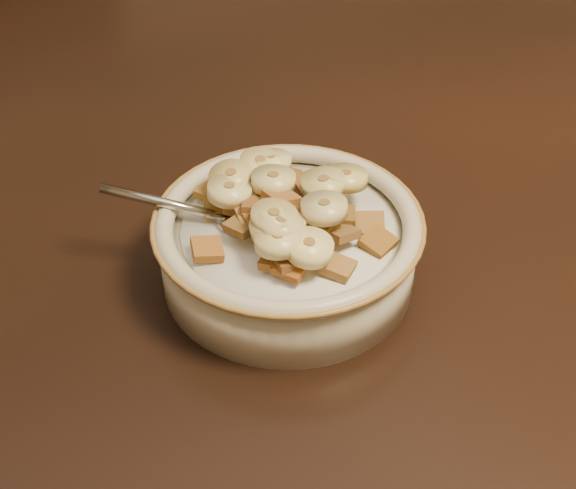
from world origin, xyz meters
name	(u,v)px	position (x,y,z in m)	size (l,w,h in m)	color
table	(129,215)	(0.00, 0.00, 0.73)	(1.40, 0.90, 0.04)	black
chair	(22,171)	(-0.08, 0.51, 0.46)	(0.41, 0.41, 0.93)	black
cereal_bowl	(288,254)	(0.09, -0.14, 0.77)	(0.18, 0.18, 0.04)	#BEB897
milk	(288,230)	(0.09, -0.14, 0.79)	(0.15, 0.15, 0.00)	white
spoon	(247,222)	(0.06, -0.13, 0.80)	(0.03, 0.04, 0.01)	#B2B2B2
cereal_square_0	(219,206)	(0.05, -0.11, 0.80)	(0.02, 0.02, 0.01)	brown
cereal_square_1	(276,184)	(0.09, -0.11, 0.81)	(0.02, 0.02, 0.01)	#9C511C
cereal_square_2	(340,232)	(0.11, -0.17, 0.81)	(0.02, 0.02, 0.01)	brown
cereal_square_3	(269,215)	(0.07, -0.15, 0.82)	(0.02, 0.02, 0.01)	brown
cereal_square_4	(234,186)	(0.07, -0.09, 0.80)	(0.02, 0.02, 0.01)	brown
cereal_square_5	(370,225)	(0.14, -0.16, 0.80)	(0.02, 0.02, 0.01)	olive
cereal_square_6	(338,267)	(0.10, -0.19, 0.80)	(0.02, 0.02, 0.01)	olive
cereal_square_7	(378,242)	(0.14, -0.18, 0.80)	(0.02, 0.02, 0.01)	#9C611B
cereal_square_8	(278,260)	(0.07, -0.18, 0.80)	(0.02, 0.02, 0.01)	brown
cereal_square_9	(305,212)	(0.10, -0.15, 0.81)	(0.02, 0.02, 0.01)	brown
cereal_square_10	(259,216)	(0.07, -0.14, 0.81)	(0.02, 0.02, 0.01)	brown
cereal_square_11	(243,225)	(0.05, -0.14, 0.81)	(0.02, 0.02, 0.01)	brown
cereal_square_12	(207,249)	(0.03, -0.15, 0.80)	(0.02, 0.02, 0.01)	#8F4C17
cereal_square_13	(252,214)	(0.06, -0.14, 0.81)	(0.02, 0.02, 0.01)	olive
cereal_square_14	(278,207)	(0.08, -0.14, 0.82)	(0.02, 0.02, 0.01)	brown
cereal_square_15	(320,225)	(0.10, -0.16, 0.81)	(0.02, 0.02, 0.01)	brown
cereal_square_16	(292,265)	(0.07, -0.19, 0.80)	(0.02, 0.02, 0.01)	#9A591D
cereal_square_17	(328,178)	(0.13, -0.10, 0.80)	(0.02, 0.02, 0.01)	brown
cereal_square_18	(281,198)	(0.08, -0.14, 0.82)	(0.02, 0.02, 0.01)	brown
cereal_square_19	(284,178)	(0.10, -0.09, 0.80)	(0.02, 0.02, 0.01)	brown
cereal_square_20	(289,261)	(0.07, -0.18, 0.81)	(0.02, 0.02, 0.01)	brown
cereal_square_21	(213,192)	(0.05, -0.09, 0.80)	(0.02, 0.02, 0.01)	#985F1F
cereal_square_22	(265,182)	(0.09, -0.10, 0.81)	(0.02, 0.02, 0.01)	olive
cereal_square_23	(257,205)	(0.07, -0.13, 0.81)	(0.02, 0.02, 0.01)	brown
cereal_square_24	(340,215)	(0.12, -0.15, 0.81)	(0.02, 0.02, 0.01)	brown
cereal_square_25	(240,207)	(0.06, -0.12, 0.80)	(0.02, 0.02, 0.01)	brown
cereal_square_26	(309,183)	(0.12, -0.11, 0.80)	(0.02, 0.02, 0.01)	brown
banana_slice_0	(274,218)	(0.07, -0.16, 0.82)	(0.03, 0.03, 0.01)	#E4D574
banana_slice_1	(278,241)	(0.07, -0.18, 0.82)	(0.03, 0.03, 0.01)	#CDC177
banana_slice_2	(261,165)	(0.09, -0.09, 0.82)	(0.03, 0.03, 0.01)	#E5D27A
banana_slice_3	(282,225)	(0.07, -0.16, 0.82)	(0.03, 0.03, 0.01)	#FFDF83
banana_slice_4	(230,191)	(0.06, -0.11, 0.82)	(0.03, 0.03, 0.01)	#FFEC9B
banana_slice_5	(346,178)	(0.14, -0.13, 0.82)	(0.03, 0.03, 0.01)	tan
banana_slice_6	(273,180)	(0.09, -0.12, 0.82)	(0.03, 0.03, 0.01)	#EEDE82
banana_slice_7	(324,208)	(0.10, -0.16, 0.82)	(0.03, 0.03, 0.01)	#D2C17A
banana_slice_8	(270,162)	(0.09, -0.09, 0.82)	(0.03, 0.03, 0.01)	#F2E887
banana_slice_9	(273,227)	(0.07, -0.16, 0.82)	(0.03, 0.03, 0.01)	#D3C081
banana_slice_10	(309,248)	(0.08, -0.19, 0.82)	(0.03, 0.03, 0.01)	#FFE298
banana_slice_11	(231,178)	(0.06, -0.10, 0.82)	(0.03, 0.03, 0.01)	tan
banana_slice_12	(323,184)	(0.12, -0.13, 0.82)	(0.03, 0.03, 0.01)	#C7B978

